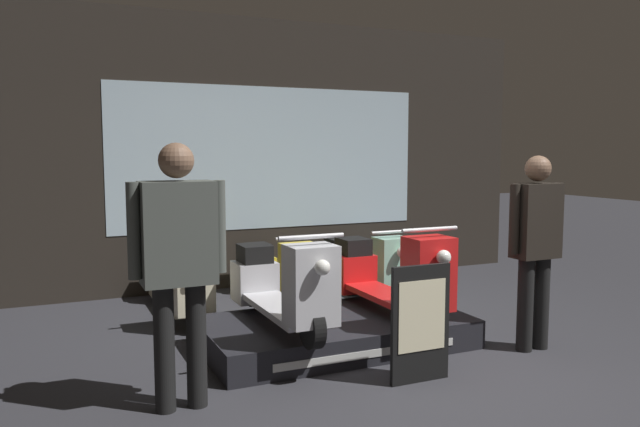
# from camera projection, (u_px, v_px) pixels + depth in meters

# --- Properties ---
(ground_plane) EXTENTS (30.00, 30.00, 0.00)m
(ground_plane) POSITION_uv_depth(u_px,v_px,m) (434.00, 376.00, 4.56)
(ground_plane) COLOR #2D2D33
(shop_wall_back) EXTENTS (7.02, 0.09, 3.20)m
(shop_wall_back) POSITION_uv_depth(u_px,v_px,m) (270.00, 154.00, 7.58)
(shop_wall_back) COLOR #28231E
(shop_wall_back) RESTS_ON ground_plane
(display_platform) EXTENTS (2.20, 1.19, 0.24)m
(display_platform) POSITION_uv_depth(u_px,v_px,m) (335.00, 332.00, 5.26)
(display_platform) COLOR black
(display_platform) RESTS_ON ground_plane
(scooter_display_left) EXTENTS (0.49, 1.71, 0.82)m
(scooter_display_left) POSITION_uv_depth(u_px,v_px,m) (280.00, 286.00, 5.00)
(scooter_display_left) COLOR black
(scooter_display_left) RESTS_ON display_platform
(scooter_display_right) EXTENTS (0.49, 1.71, 0.82)m
(scooter_display_right) POSITION_uv_depth(u_px,v_px,m) (387.00, 276.00, 5.40)
(scooter_display_right) COLOR black
(scooter_display_right) RESTS_ON display_platform
(scooter_backrow_0) EXTENTS (0.49, 1.71, 0.82)m
(scooter_backrow_0) POSITION_uv_depth(u_px,v_px,m) (180.00, 283.00, 6.22)
(scooter_backrow_0) COLOR black
(scooter_backrow_0) RESTS_ON ground_plane
(scooter_backrow_1) EXTENTS (0.49, 1.71, 0.82)m
(scooter_backrow_1) POSITION_uv_depth(u_px,v_px,m) (277.00, 275.00, 6.65)
(scooter_backrow_1) COLOR black
(scooter_backrow_1) RESTS_ON ground_plane
(scooter_backrow_2) EXTENTS (0.49, 1.71, 0.82)m
(scooter_backrow_2) POSITION_uv_depth(u_px,v_px,m) (363.00, 267.00, 7.07)
(scooter_backrow_2) COLOR black
(scooter_backrow_2) RESTS_ON ground_plane
(person_left_browsing) EXTENTS (0.61, 0.25, 1.70)m
(person_left_browsing) POSITION_uv_depth(u_px,v_px,m) (178.00, 253.00, 3.89)
(person_left_browsing) COLOR black
(person_left_browsing) RESTS_ON ground_plane
(person_right_browsing) EXTENTS (0.54, 0.21, 1.60)m
(person_right_browsing) POSITION_uv_depth(u_px,v_px,m) (536.00, 239.00, 5.09)
(person_right_browsing) COLOR black
(person_right_browsing) RESTS_ON ground_plane
(price_sign_board) EXTENTS (0.47, 0.04, 0.85)m
(price_sign_board) POSITION_uv_depth(u_px,v_px,m) (420.00, 323.00, 4.41)
(price_sign_board) COLOR black
(price_sign_board) RESTS_ON ground_plane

